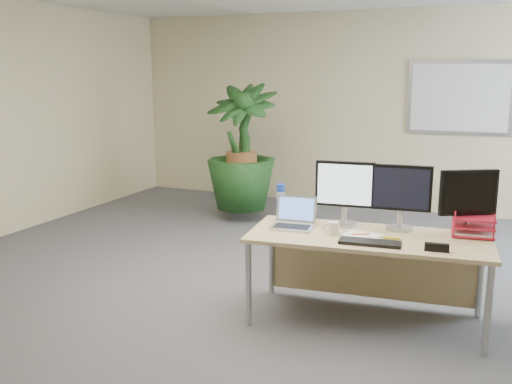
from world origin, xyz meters
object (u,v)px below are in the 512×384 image
at_px(floor_plant, 242,162).
at_px(monitor_right, 401,193).
at_px(monitor_left, 345,189).
at_px(laptop, 294,219).
at_px(desk, 369,250).

xyz_separation_m(floor_plant, monitor_right, (2.36, -2.15, 0.22)).
bearing_deg(floor_plant, monitor_left, -48.78).
bearing_deg(monitor_left, laptop, -151.85).
height_order(desk, floor_plant, floor_plant).
distance_m(floor_plant, monitor_right, 3.20).
relative_size(monitor_right, laptop, 1.43).
bearing_deg(monitor_right, laptop, -162.81).
relative_size(desk, laptop, 5.24).
xyz_separation_m(desk, monitor_left, (-0.23, 0.11, 0.44)).
bearing_deg(desk, floor_plant, 133.08).
bearing_deg(laptop, monitor_left, 28.15).
bearing_deg(desk, monitor_left, 154.54).
bearing_deg(laptop, desk, 7.51).
bearing_deg(monitor_left, monitor_right, 7.06).
bearing_deg(monitor_left, floor_plant, 131.22).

